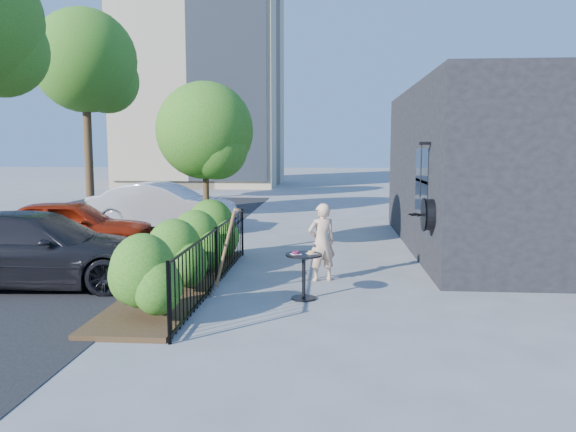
# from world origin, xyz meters

# --- Properties ---
(ground) EXTENTS (120.00, 120.00, 0.00)m
(ground) POSITION_xyz_m (0.00, 0.00, 0.00)
(ground) COLOR gray
(ground) RESTS_ON ground
(shop_building) EXTENTS (6.22, 9.00, 4.00)m
(shop_building) POSITION_xyz_m (5.50, 4.50, 2.00)
(shop_building) COLOR black
(shop_building) RESTS_ON ground
(fence) EXTENTS (0.05, 6.05, 1.10)m
(fence) POSITION_xyz_m (-1.50, 0.00, 0.56)
(fence) COLOR black
(fence) RESTS_ON ground
(planting_bed) EXTENTS (1.30, 6.00, 0.08)m
(planting_bed) POSITION_xyz_m (-2.20, 0.00, 0.04)
(planting_bed) COLOR #382616
(planting_bed) RESTS_ON ground
(shrubs) EXTENTS (1.10, 5.60, 1.24)m
(shrubs) POSITION_xyz_m (-2.10, 0.10, 0.70)
(shrubs) COLOR #275D15
(shrubs) RESTS_ON ground
(patio_tree) EXTENTS (2.20, 2.20, 3.94)m
(patio_tree) POSITION_xyz_m (-2.24, 2.76, 2.76)
(patio_tree) COLOR #3F2B19
(patio_tree) RESTS_ON ground
(street) EXTENTS (9.00, 30.00, 0.01)m
(street) POSITION_xyz_m (-7.00, 3.00, 0.00)
(street) COLOR black
(street) RESTS_ON ground
(street_tree_far) EXTENTS (4.40, 4.40, 8.28)m
(street_tree_far) POSITION_xyz_m (-9.94, 13.96, 5.92)
(street_tree_far) COLOR #3F2B19
(street_tree_far) RESTS_ON ground
(cafe_table) EXTENTS (0.61, 0.61, 0.82)m
(cafe_table) POSITION_xyz_m (0.12, -0.71, 0.53)
(cafe_table) COLOR black
(cafe_table) RESTS_ON ground
(woman) EXTENTS (0.63, 0.53, 1.48)m
(woman) POSITION_xyz_m (0.39, 0.64, 0.74)
(woman) COLOR beige
(woman) RESTS_ON ground
(shovel) EXTENTS (0.52, 0.20, 1.54)m
(shovel) POSITION_xyz_m (-1.26, -0.58, 0.68)
(shovel) COLOR brown
(shovel) RESTS_ON ground
(car_red) EXTENTS (4.04, 2.12, 1.31)m
(car_red) POSITION_xyz_m (-5.58, 2.88, 0.66)
(car_red) COLOR #A1230D
(car_red) RESTS_ON ground
(car_silver) EXTENTS (4.52, 1.92, 1.45)m
(car_silver) POSITION_xyz_m (-4.55, 6.89, 0.72)
(car_silver) COLOR #ADADB2
(car_silver) RESTS_ON ground
(car_darkgrey) EXTENTS (4.81, 2.32, 1.35)m
(car_darkgrey) POSITION_xyz_m (-4.79, -0.12, 0.68)
(car_darkgrey) COLOR black
(car_darkgrey) RESTS_ON ground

